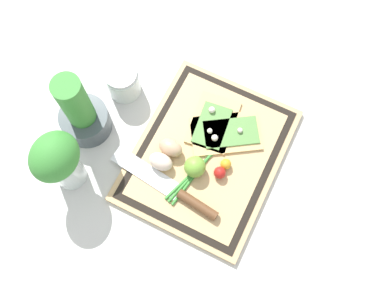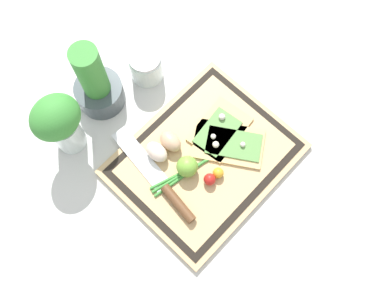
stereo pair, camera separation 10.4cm
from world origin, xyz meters
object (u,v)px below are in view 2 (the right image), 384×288
at_px(cherry_tomato_yellow, 218,173).
at_px(sauce_jar, 146,67).
at_px(pizza_slice_far, 219,130).
at_px(lime, 187,167).
at_px(herb_pot, 96,85).
at_px(egg_pink, 157,152).
at_px(herb_glass, 59,123).
at_px(pizza_slice_near, 230,144).
at_px(cherry_tomato_red, 210,179).
at_px(egg_brown, 170,142).
at_px(knife, 166,189).

distance_m(cherry_tomato_yellow, sauce_jar, 0.32).
xyz_separation_m(pizza_slice_far, lime, (-0.12, -0.01, 0.02)).
bearing_deg(herb_pot, egg_pink, -93.20).
relative_size(egg_pink, herb_glass, 0.30).
bearing_deg(egg_pink, herb_glass, 122.54).
bearing_deg(pizza_slice_near, cherry_tomato_red, -164.90).
bearing_deg(egg_brown, sauce_jar, 61.45).
bearing_deg(sauce_jar, knife, -126.22).
xyz_separation_m(pizza_slice_far, cherry_tomato_yellow, (-0.08, -0.07, 0.01)).
xyz_separation_m(pizza_slice_near, knife, (-0.18, 0.03, 0.00)).
distance_m(egg_pink, herb_pot, 0.21).
bearing_deg(egg_pink, pizza_slice_near, -38.01).
distance_m(egg_brown, cherry_tomato_yellow, 0.13).
bearing_deg(cherry_tomato_yellow, pizza_slice_near, 22.42).
bearing_deg(knife, pizza_slice_far, 3.45).
height_order(sauce_jar, herb_glass, herb_glass).
bearing_deg(egg_pink, cherry_tomato_yellow, -65.32).
distance_m(herb_pot, herb_glass, 0.13).
distance_m(pizza_slice_far, knife, 0.19).
xyz_separation_m(pizza_slice_near, cherry_tomato_red, (-0.10, -0.03, 0.01)).
xyz_separation_m(knife, lime, (0.07, -0.00, 0.02)).
xyz_separation_m(pizza_slice_near, herb_pot, (-0.12, 0.31, 0.05)).
bearing_deg(herb_pot, knife, -101.50).
relative_size(knife, cherry_tomato_yellow, 11.12).
relative_size(knife, herb_glass, 1.47).
bearing_deg(knife, cherry_tomato_yellow, -28.94).
relative_size(pizza_slice_far, egg_brown, 2.64).
height_order(cherry_tomato_yellow, herb_glass, herb_glass).
height_order(knife, cherry_tomato_red, cherry_tomato_red).
relative_size(herb_pot, herb_glass, 1.14).
relative_size(knife, sauce_jar, 3.31).
bearing_deg(knife, egg_brown, 39.54).
bearing_deg(lime, cherry_tomato_yellow, -55.61).
bearing_deg(lime, pizza_slice_far, 5.64).
xyz_separation_m(pizza_slice_far, sauce_jar, (-0.01, 0.24, 0.01)).
height_order(pizza_slice_near, herb_pot, herb_pot).
height_order(pizza_slice_near, cherry_tomato_red, cherry_tomato_red).
bearing_deg(lime, knife, 179.45).
distance_m(knife, cherry_tomato_yellow, 0.12).
bearing_deg(pizza_slice_far, sauce_jar, 91.71).
height_order(pizza_slice_near, herb_glass, herb_glass).
height_order(pizza_slice_far, egg_brown, egg_brown).
bearing_deg(knife, herb_pot, 78.50).
distance_m(pizza_slice_near, cherry_tomato_red, 0.10).
xyz_separation_m(pizza_slice_near, egg_brown, (-0.10, 0.10, 0.01)).
xyz_separation_m(egg_brown, herb_pot, (-0.03, 0.21, 0.04)).
xyz_separation_m(egg_brown, sauce_jar, (0.10, 0.18, -0.00)).
height_order(cherry_tomato_red, cherry_tomato_yellow, cherry_tomato_red).
xyz_separation_m(egg_brown, lime, (-0.02, -0.07, 0.01)).
bearing_deg(egg_brown, knife, -140.46).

